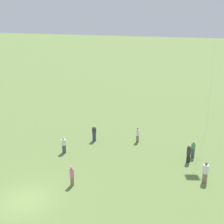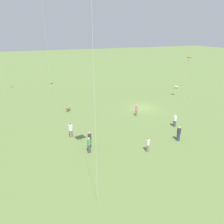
{
  "view_description": "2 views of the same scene",
  "coord_description": "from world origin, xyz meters",
  "views": [
    {
      "loc": [
        17.76,
        11.19,
        14.12
      ],
      "look_at": [
        -7.34,
        4.93,
        4.98
      ],
      "focal_mm": 50.0,
      "sensor_mm": 36.0,
      "label": 1
    },
    {
      "loc": [
        -29.47,
        17.56,
        11.99
      ],
      "look_at": [
        -10.47,
        9.78,
        4.28
      ],
      "focal_mm": 35.0,
      "sensor_mm": 36.0,
      "label": 2
    }
  ],
  "objects": [
    {
      "name": "person_3",
      "position": [
        -11.51,
        1.92,
        0.86
      ],
      "size": [
        0.64,
        0.64,
        1.76
      ],
      "rotation": [
        0.0,
        0.0,
        0.75
      ],
      "color": "#333D5B",
      "rests_on": "ground_plane"
    },
    {
      "name": "person_4",
      "position": [
        -12.32,
        6.49,
        0.83
      ],
      "size": [
        0.5,
        0.5,
        1.66
      ],
      "rotation": [
        0.0,
        0.0,
        2.54
      ],
      "color": "#847056",
      "rests_on": "ground_plane"
    },
    {
      "name": "person_5",
      "position": [
        -5.91,
        13.2,
        0.9
      ],
      "size": [
        0.5,
        0.5,
        1.84
      ],
      "rotation": [
        0.0,
        0.0,
        4.67
      ],
      "color": "#847056",
      "rests_on": "ground_plane"
    },
    {
      "name": "person_6",
      "position": [
        -8.1,
        -0.15,
        0.82
      ],
      "size": [
        0.63,
        0.63,
        1.68
      ],
      "rotation": [
        0.0,
        0.0,
        3.94
      ],
      "color": "#4C4C51",
      "rests_on": "ground_plane"
    },
    {
      "name": "person_2",
      "position": [
        -9.06,
        11.82,
        0.9
      ],
      "size": [
        0.52,
        0.52,
        1.8
      ],
      "rotation": [
        0.0,
        0.0,
        5.81
      ],
      "color": "#232328",
      "rests_on": "ground_plane"
    },
    {
      "name": "ground_plane",
      "position": [
        0.0,
        0.0,
        0.0
      ],
      "size": [
        240.0,
        240.0,
        0.0
      ],
      "primitive_type": "plane",
      "color": "olive"
    },
    {
      "name": "dog_0",
      "position": [
        2.87,
        11.75,
        0.42
      ],
      "size": [
        0.58,
        0.81,
        0.63
      ],
      "rotation": [
        0.0,
        0.0,
        0.44
      ],
      "color": "brown",
      "rests_on": "ground_plane"
    },
    {
      "name": "dog_1",
      "position": [
        8.28,
        -13.19,
        0.42
      ],
      "size": [
        0.81,
        0.51,
        0.61
      ],
      "rotation": [
        0.0,
        0.0,
        1.91
      ],
      "color": "silver",
      "rests_on": "ground_plane"
    },
    {
      "name": "kite_1",
      "position": [
        0.77,
        -9.04,
        7.29
      ],
      "size": [
        0.92,
        0.9,
        7.78
      ],
      "rotation": [
        0.0,
        0.0,
        5.96
      ],
      "color": "orange",
      "rests_on": "ground_plane"
    },
    {
      "name": "person_1",
      "position": [
        -10.16,
        12.22,
        0.86
      ],
      "size": [
        0.52,
        0.52,
        1.73
      ],
      "rotation": [
        0.0,
        0.0,
        3.55
      ],
      "color": "#4C4C51",
      "rests_on": "ground_plane"
    },
    {
      "name": "person_0",
      "position": [
        -2.81,
        2.72,
        0.87
      ],
      "size": [
        0.37,
        0.37,
        1.74
      ],
      "rotation": [
        0.0,
        0.0,
        0.04
      ],
      "color": "#847056",
      "rests_on": "ground_plane"
    }
  ]
}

